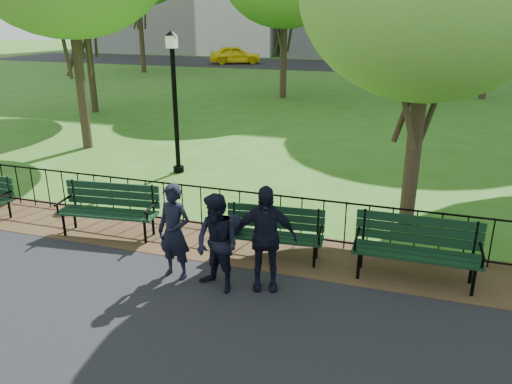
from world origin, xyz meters
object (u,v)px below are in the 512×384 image
(person_mid, at_px, (217,244))
(person_right, at_px, (264,238))
(park_bench_left_a, at_px, (109,204))
(lamppost, at_px, (175,98))
(park_bench_right_a, at_px, (417,243))
(person_left, at_px, (174,232))
(sedan_silver, at_px, (427,59))
(sedan_dark, at_px, (500,59))
(park_bench_main, at_px, (261,226))
(taxi, at_px, (235,55))

(person_mid, height_order, person_right, person_right)
(park_bench_left_a, bearing_deg, lamppost, 91.35)
(park_bench_right_a, xyz_separation_m, person_mid, (-2.85, -1.29, 0.15))
(person_left, distance_m, person_mid, 0.81)
(lamppost, height_order, sedan_silver, lamppost)
(person_mid, xyz_separation_m, sedan_dark, (8.08, 35.28, 0.06))
(park_bench_right_a, relative_size, person_left, 1.25)
(lamppost, relative_size, sedan_dark, 0.63)
(person_mid, bearing_deg, park_bench_main, 98.24)
(person_mid, relative_size, sedan_silver, 0.38)
(park_bench_right_a, distance_m, person_right, 2.43)
(park_bench_main, distance_m, sedan_silver, 33.78)
(taxi, relative_size, sedan_silver, 1.05)
(lamppost, distance_m, taxi, 30.00)
(lamppost, distance_m, person_mid, 6.33)
(person_right, bearing_deg, lamppost, 112.52)
(sedan_dark, bearing_deg, person_left, 171.50)
(park_bench_main, height_order, sedan_dark, sedan_dark)
(park_bench_right_a, relative_size, sedan_dark, 0.34)
(lamppost, xyz_separation_m, person_mid, (3.29, -5.28, -1.19))
(park_bench_left_a, distance_m, person_left, 2.25)
(park_bench_left_a, distance_m, sedan_silver, 34.11)
(taxi, height_order, sedan_silver, taxi)
(person_left, height_order, taxi, person_left)
(person_mid, xyz_separation_m, person_right, (0.65, 0.28, 0.06))
(park_bench_right_a, distance_m, person_mid, 3.13)
(person_mid, bearing_deg, park_bench_left_a, 176.13)
(person_mid, bearing_deg, person_left, -170.05)
(park_bench_left_a, bearing_deg, park_bench_right_a, -6.52)
(park_bench_main, relative_size, sedan_dark, 0.31)
(lamppost, xyz_separation_m, person_right, (3.94, -5.00, -1.13))
(person_left, distance_m, sedan_dark, 36.22)
(park_bench_left_a, bearing_deg, sedan_dark, 65.84)
(person_left, height_order, sedan_silver, person_left)
(person_left, xyz_separation_m, person_mid, (0.79, -0.16, -0.01))
(lamppost, bearing_deg, person_left, -64.02)
(park_bench_right_a, xyz_separation_m, sedan_dark, (5.23, 33.99, 0.21))
(person_left, bearing_deg, park_bench_left_a, 156.67)
(person_mid, bearing_deg, park_bench_right_a, 45.63)
(lamppost, bearing_deg, person_mid, -58.09)
(park_bench_left_a, bearing_deg, sedan_silver, 73.87)
(person_left, bearing_deg, lamppost, 122.79)
(lamppost, relative_size, person_left, 2.32)
(sedan_silver, bearing_deg, person_mid, 157.49)
(person_mid, distance_m, taxi, 36.02)
(person_left, xyz_separation_m, sedan_dark, (8.87, 35.12, 0.05))
(taxi, bearing_deg, park_bench_main, 176.47)
(park_bench_right_a, xyz_separation_m, taxi, (-15.05, 32.61, 0.10))
(park_bench_right_a, xyz_separation_m, person_left, (-3.65, -1.13, 0.16))
(park_bench_main, distance_m, taxi, 34.96)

